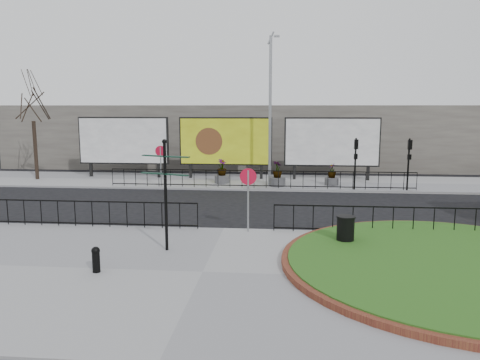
# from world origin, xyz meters

# --- Properties ---
(ground) EXTENTS (90.00, 90.00, 0.00)m
(ground) POSITION_xyz_m (0.00, 0.00, 0.00)
(ground) COLOR black
(ground) RESTS_ON ground
(pavement_near) EXTENTS (30.00, 10.00, 0.12)m
(pavement_near) POSITION_xyz_m (0.00, -5.00, 0.06)
(pavement_near) COLOR gray
(pavement_near) RESTS_ON ground
(pavement_far) EXTENTS (44.00, 6.00, 0.12)m
(pavement_far) POSITION_xyz_m (0.00, 12.00, 0.06)
(pavement_far) COLOR gray
(pavement_far) RESTS_ON ground
(brick_edge) EXTENTS (10.40, 10.40, 0.18)m
(brick_edge) POSITION_xyz_m (7.50, -4.00, 0.21)
(brick_edge) COLOR brown
(brick_edge) RESTS_ON pavement_near
(grass_lawn) EXTENTS (10.00, 10.00, 0.22)m
(grass_lawn) POSITION_xyz_m (7.50, -4.00, 0.23)
(grass_lawn) COLOR #254913
(grass_lawn) RESTS_ON pavement_near
(railing_near_left) EXTENTS (10.00, 0.10, 1.10)m
(railing_near_left) POSITION_xyz_m (-6.00, -0.30, 0.67)
(railing_near_left) COLOR black
(railing_near_left) RESTS_ON pavement_near
(railing_near_right) EXTENTS (9.00, 0.10, 1.10)m
(railing_near_right) POSITION_xyz_m (6.50, -0.30, 0.67)
(railing_near_right) COLOR black
(railing_near_right) RESTS_ON pavement_near
(railing_far) EXTENTS (18.00, 0.10, 1.10)m
(railing_far) POSITION_xyz_m (1.00, 9.30, 0.67)
(railing_far) COLOR black
(railing_far) RESTS_ON pavement_far
(speed_sign_far) EXTENTS (0.64, 0.07, 2.47)m
(speed_sign_far) POSITION_xyz_m (-5.00, 9.40, 1.92)
(speed_sign_far) COLOR gray
(speed_sign_far) RESTS_ON pavement_far
(speed_sign_near) EXTENTS (0.64, 0.07, 2.47)m
(speed_sign_near) POSITION_xyz_m (1.00, -0.40, 1.92)
(speed_sign_near) COLOR gray
(speed_sign_near) RESTS_ON pavement_near
(billboard_left) EXTENTS (6.20, 0.31, 4.10)m
(billboard_left) POSITION_xyz_m (-8.50, 12.97, 2.60)
(billboard_left) COLOR black
(billboard_left) RESTS_ON pavement_far
(billboard_mid) EXTENTS (6.20, 0.31, 4.10)m
(billboard_mid) POSITION_xyz_m (-1.50, 12.97, 2.60)
(billboard_mid) COLOR black
(billboard_mid) RESTS_ON pavement_far
(billboard_right) EXTENTS (6.20, 0.31, 4.10)m
(billboard_right) POSITION_xyz_m (5.50, 12.97, 2.60)
(billboard_right) COLOR black
(billboard_right) RESTS_ON pavement_far
(lamp_post) EXTENTS (0.74, 0.18, 9.23)m
(lamp_post) POSITION_xyz_m (1.51, 11.00, 4.83)
(lamp_post) COLOR gray
(lamp_post) RESTS_ON pavement_far
(signal_pole_a) EXTENTS (0.22, 0.26, 3.00)m
(signal_pole_a) POSITION_xyz_m (6.50, 9.34, 2.10)
(signal_pole_a) COLOR black
(signal_pole_a) RESTS_ON pavement_far
(signal_pole_b) EXTENTS (0.22, 0.26, 3.00)m
(signal_pole_b) POSITION_xyz_m (9.50, 9.34, 2.10)
(signal_pole_b) COLOR black
(signal_pole_b) RESTS_ON pavement_far
(tree_left) EXTENTS (2.00, 2.00, 7.00)m
(tree_left) POSITION_xyz_m (-14.00, 11.50, 3.62)
(tree_left) COLOR #2D2119
(tree_left) RESTS_ON pavement_far
(building_backdrop) EXTENTS (40.00, 10.00, 5.00)m
(building_backdrop) POSITION_xyz_m (0.00, 22.00, 2.50)
(building_backdrop) COLOR slate
(building_backdrop) RESTS_ON ground
(fingerpost_sign) EXTENTS (1.74, 0.77, 3.75)m
(fingerpost_sign) POSITION_xyz_m (-1.56, -3.03, 2.38)
(fingerpost_sign) COLOR black
(fingerpost_sign) RESTS_ON pavement_near
(bollard) EXTENTS (0.25, 0.25, 0.77)m
(bollard) POSITION_xyz_m (-3.09, -5.31, 0.54)
(bollard) COLOR black
(bollard) RESTS_ON pavement_near
(litter_bin) EXTENTS (0.65, 0.65, 1.07)m
(litter_bin) POSITION_xyz_m (4.50, -2.03, 0.66)
(litter_bin) COLOR black
(litter_bin) RESTS_ON pavement_near
(planter_a) EXTENTS (0.94, 0.94, 1.52)m
(planter_a) POSITION_xyz_m (-1.50, 11.00, 0.70)
(planter_a) COLOR #4C4C4F
(planter_a) RESTS_ON pavement_far
(planter_b) EXTENTS (1.00, 1.00, 1.53)m
(planter_b) POSITION_xyz_m (2.00, 10.19, 0.67)
(planter_b) COLOR #4C4C4F
(planter_b) RESTS_ON pavement_far
(planter_c) EXTENTS (0.86, 0.86, 1.34)m
(planter_c) POSITION_xyz_m (5.34, 10.88, 0.61)
(planter_c) COLOR #4C4C4F
(planter_c) RESTS_ON pavement_far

